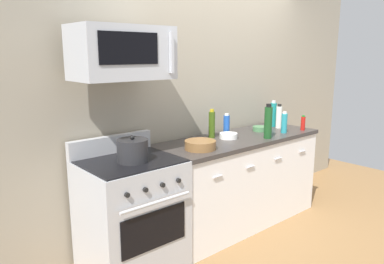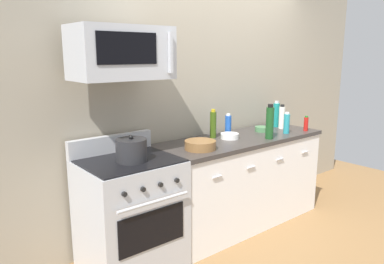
{
  "view_description": "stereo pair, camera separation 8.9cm",
  "coord_description": "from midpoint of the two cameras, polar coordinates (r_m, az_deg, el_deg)",
  "views": [
    {
      "loc": [
        -2.77,
        -2.45,
        1.75
      ],
      "look_at": [
        -0.69,
        -0.05,
        1.07
      ],
      "focal_mm": 34.77,
      "sensor_mm": 36.0,
      "label": 1
    },
    {
      "loc": [
        -2.7,
        -2.51,
        1.75
      ],
      "look_at": [
        -0.69,
        -0.05,
        1.07
      ],
      "focal_mm": 34.77,
      "sensor_mm": 36.0,
      "label": 2
    }
  ],
  "objects": [
    {
      "name": "bottle_wine_green",
      "position": [
        3.73,
        12.51,
        1.44
      ],
      "size": [
        0.08,
        0.08,
        0.34
      ],
      "color": "#19471E",
      "rests_on": "countertop_slab"
    },
    {
      "name": "bowl_white_ceramic",
      "position": [
        3.69,
        6.49,
        -0.58
      ],
      "size": [
        0.18,
        0.18,
        0.05
      ],
      "color": "white",
      "rests_on": "countertop_slab"
    },
    {
      "name": "bottle_olive_oil",
      "position": [
        3.7,
        3.95,
        1.19
      ],
      "size": [
        0.06,
        0.06,
        0.29
      ],
      "color": "#385114",
      "rests_on": "countertop_slab"
    },
    {
      "name": "stockpot",
      "position": [
        2.92,
        -8.42,
        -2.76
      ],
      "size": [
        0.24,
        0.24,
        0.21
      ],
      "color": "#262628",
      "rests_on": "range_oven"
    },
    {
      "name": "bowl_green_glaze",
      "position": [
        4.09,
        11.34,
        0.47
      ],
      "size": [
        0.16,
        0.16,
        0.05
      ],
      "color": "#477A4C",
      "rests_on": "countertop_slab"
    },
    {
      "name": "ground_plane",
      "position": [
        4.08,
        7.93,
        -13.47
      ],
      "size": [
        5.93,
        5.93,
        0.0
      ],
      "primitive_type": "plane",
      "color": "olive"
    },
    {
      "name": "counter_unit",
      "position": [
        3.91,
        8.13,
        -7.37
      ],
      "size": [
        1.85,
        0.66,
        0.92
      ],
      "color": "white",
      "rests_on": "ground_plane"
    },
    {
      "name": "bottle_soda_blue",
      "position": [
        3.83,
        6.23,
        1.06
      ],
      "size": [
        0.07,
        0.07,
        0.22
      ],
      "color": "#1E4CA5",
      "rests_on": "countertop_slab"
    },
    {
      "name": "bottle_dish_soap",
      "position": [
        4.03,
        14.93,
        1.29
      ],
      "size": [
        0.06,
        0.06,
        0.23
      ],
      "color": "teal",
      "rests_on": "countertop_slab"
    },
    {
      "name": "bottle_hot_sauce_red",
      "position": [
        4.23,
        17.66,
        1.21
      ],
      "size": [
        0.05,
        0.05,
        0.16
      ],
      "color": "#B21914",
      "rests_on": "countertop_slab"
    },
    {
      "name": "bottle_sparkling_teal",
      "position": [
        4.36,
        13.37,
        2.61
      ],
      "size": [
        0.07,
        0.07,
        0.3
      ],
      "color": "#197F7A",
      "rests_on": "countertop_slab"
    },
    {
      "name": "bottle_vinegar_white",
      "position": [
        4.28,
        14.2,
        2.22
      ],
      "size": [
        0.07,
        0.07,
        0.27
      ],
      "color": "silver",
      "rests_on": "countertop_slab"
    },
    {
      "name": "bowl_wooden_salad",
      "position": [
        3.26,
        2.06,
        -1.94
      ],
      "size": [
        0.28,
        0.28,
        0.08
      ],
      "color": "brown",
      "rests_on": "countertop_slab"
    },
    {
      "name": "microwave",
      "position": [
        2.91,
        -9.88,
        11.87
      ],
      "size": [
        0.74,
        0.44,
        0.4
      ],
      "color": "#B7BABF"
    },
    {
      "name": "range_oven",
      "position": [
        3.14,
        -8.62,
        -12.17
      ],
      "size": [
        0.76,
        0.69,
        1.07
      ],
      "color": "#B7BABF",
      "rests_on": "ground_plane"
    },
    {
      "name": "back_wall",
      "position": [
        4.0,
        4.16,
        6.25
      ],
      "size": [
        4.94,
        0.1,
        2.7
      ],
      "primitive_type": "cube",
      "color": "#9E937F",
      "rests_on": "ground_plane"
    }
  ]
}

